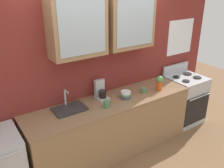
# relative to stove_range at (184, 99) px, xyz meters

# --- Properties ---
(ground_plane) EXTENTS (10.00, 10.00, 0.00)m
(ground_plane) POSITION_rel_stove_range_xyz_m (-1.65, 0.00, -0.46)
(ground_plane) COLOR brown
(back_wall_unit) EXTENTS (4.65, 0.41, 2.69)m
(back_wall_unit) POSITION_rel_stove_range_xyz_m (-1.65, 0.33, 1.04)
(back_wall_unit) COLOR maroon
(back_wall_unit) RESTS_ON ground_plane
(counter) EXTENTS (2.67, 0.67, 0.91)m
(counter) POSITION_rel_stove_range_xyz_m (-1.65, 0.00, -0.01)
(counter) COLOR #93704C
(counter) RESTS_ON ground_plane
(stove_range) EXTENTS (0.67, 0.65, 1.09)m
(stove_range) POSITION_rel_stove_range_xyz_m (0.00, 0.00, 0.00)
(stove_range) COLOR silver
(stove_range) RESTS_ON ground_plane
(sink_faucet) EXTENTS (0.44, 0.31, 0.27)m
(sink_faucet) POSITION_rel_stove_range_xyz_m (-2.29, 0.10, 0.47)
(sink_faucet) COLOR #2D2D30
(sink_faucet) RESTS_ON counter
(bowl_stack) EXTENTS (0.17, 0.17, 0.11)m
(bowl_stack) POSITION_rel_stove_range_xyz_m (-1.43, -0.04, 0.50)
(bowl_stack) COLOR #4C4C54
(bowl_stack) RESTS_ON counter
(vase) EXTENTS (0.11, 0.11, 0.24)m
(vase) POSITION_rel_stove_range_xyz_m (-0.80, -0.10, 0.57)
(vase) COLOR #BF4C19
(vase) RESTS_ON counter
(cup_near_sink) EXTENTS (0.12, 0.08, 0.10)m
(cup_near_sink) POSITION_rel_stove_range_xyz_m (-1.83, -0.12, 0.50)
(cup_near_sink) COLOR #4C7F59
(cup_near_sink) RESTS_ON counter
(cup_near_bowls) EXTENTS (0.12, 0.09, 0.08)m
(cup_near_bowls) POSITION_rel_stove_range_xyz_m (-1.07, -0.04, 0.49)
(cup_near_bowls) COLOR #4C7F59
(cup_near_bowls) RESTS_ON counter
(coffee_maker) EXTENTS (0.17, 0.20, 0.29)m
(coffee_maker) POSITION_rel_stove_range_xyz_m (-1.74, 0.17, 0.55)
(coffee_maker) COLOR #B7B7BC
(coffee_maker) RESTS_ON counter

